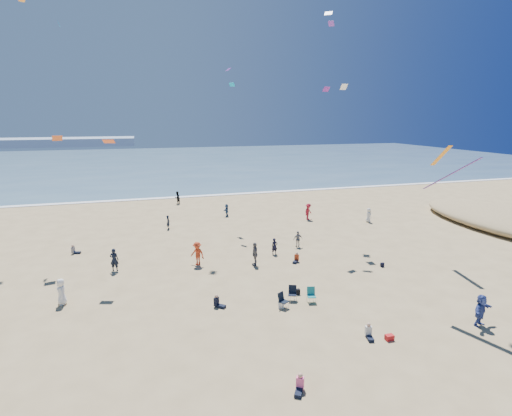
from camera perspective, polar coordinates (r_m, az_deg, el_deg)
name	(u,v)px	position (r m, az deg, el deg)	size (l,w,h in m)	color
ground	(265,389)	(19.50, 1.26, -24.49)	(220.00, 220.00, 0.00)	tan
ocean	(155,162)	(110.46, -14.23, 6.36)	(220.00, 100.00, 0.06)	#476B84
surf_line	(172,198)	(61.07, -11.89, 1.47)	(220.00, 1.20, 0.08)	white
standing_flyers	(264,248)	(34.19, 1.16, -5.78)	(31.01, 46.76, 1.94)	#BB371A
seated_group	(235,291)	(27.33, -3.08, -11.82)	(19.15, 23.42, 0.84)	silver
chair_cluster	(296,297)	(26.53, 5.74, -12.47)	(2.77, 1.61, 1.00)	black
white_tote	(281,305)	(26.04, 3.60, -13.68)	(0.35, 0.20, 0.40)	white
black_backpack	(298,292)	(27.95, 5.97, -11.81)	(0.30, 0.22, 0.38)	black
cooler	(389,337)	(23.89, 18.52, -17.12)	(0.45, 0.30, 0.30)	red
navy_bag	(382,265)	(34.12, 17.59, -7.73)	(0.28, 0.18, 0.34)	black
kites_aloft	(349,79)	(30.21, 13.08, 17.54)	(43.61, 36.84, 26.53)	#069BE8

